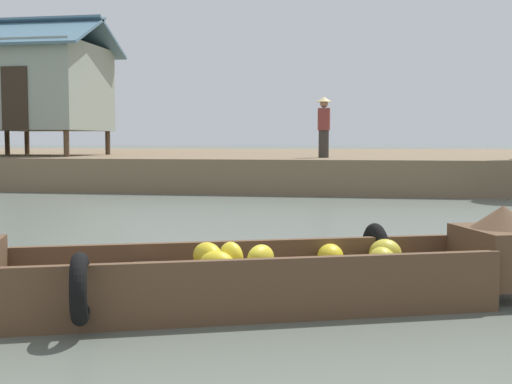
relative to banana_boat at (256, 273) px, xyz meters
The scene contains 5 objects.
ground_plane 5.10m from the banana_boat, 96.18° to the left, with size 300.00×300.00×0.00m, color #596056.
riverbank_strip 21.01m from the banana_boat, 91.49° to the left, with size 160.00×20.00×0.90m, color #756047.
banana_boat is the anchor object (origin of this frame).
stilt_house_right 17.08m from the banana_boat, 122.82° to the left, with size 3.98×3.94×4.24m.
vendor_person 13.16m from the banana_boat, 91.66° to the left, with size 0.44×0.44×1.66m.
Camera 1 is at (1.48, -0.45, 1.39)m, focal length 47.13 mm.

